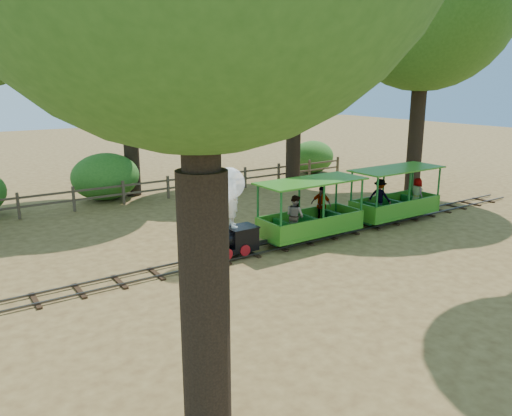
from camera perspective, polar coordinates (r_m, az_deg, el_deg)
ground at (r=16.04m, az=5.34°, el=-3.84°), size 90.00×90.00×0.00m
track at (r=16.02m, az=5.35°, el=-3.61°), size 22.00×1.00×0.10m
locomotive at (r=14.00m, az=-4.43°, el=0.03°), size 2.33×1.10×2.67m
carriage_front at (r=15.95m, az=6.10°, el=-0.94°), size 3.59×1.49×1.86m
carriage_rear at (r=18.74m, az=15.50°, el=0.91°), size 3.59×1.47×1.86m
oak_ne at (r=24.69m, az=4.32°, el=19.39°), size 8.25×7.26×10.15m
fence at (r=22.44m, az=-7.70°, el=2.87°), size 18.10×0.10×1.00m
shrub_mid_w at (r=22.35m, az=-16.83°, el=3.46°), size 2.91×2.24×2.02m
shrub_mid_e at (r=24.09m, az=-6.61°, el=3.77°), size 1.78×1.37×1.23m
shrub_east at (r=28.01m, az=6.46°, el=5.83°), size 2.58×1.98×1.79m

